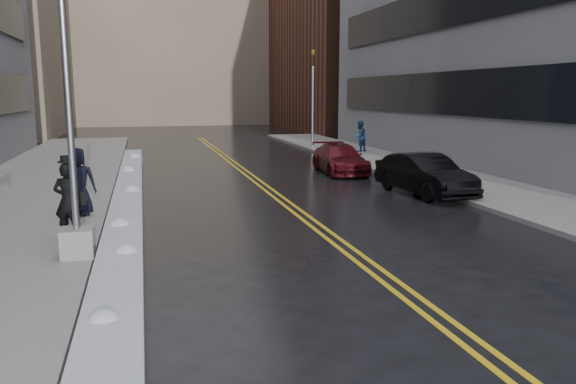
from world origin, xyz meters
TOP-DOWN VIEW (x-y plane):
  - ground at (0.00, 0.00)m, footprint 160.00×160.00m
  - sidewalk_west at (-5.75, 10.00)m, footprint 5.50×50.00m
  - sidewalk_east at (10.00, 10.00)m, footprint 4.00×50.00m
  - lane_line_left at (2.35, 10.00)m, footprint 0.12×50.00m
  - lane_line_right at (2.65, 10.00)m, footprint 0.12×50.00m
  - snow_ridge at (-2.45, 8.00)m, footprint 0.90×30.00m
  - building_far at (2.00, 60.00)m, footprint 36.00×16.00m
  - lamppost at (-3.30, 2.00)m, footprint 0.65×0.65m
  - fire_hydrant at (9.00, 10.00)m, footprint 0.26×0.26m
  - traffic_signal at (8.50, 24.00)m, footprint 0.16×0.20m
  - pedestrian_fedora at (-3.63, 3.59)m, footprint 0.74×0.57m
  - pedestrian_c at (-3.67, 6.20)m, footprint 0.94×0.62m
  - pedestrian_east at (10.31, 20.50)m, footprint 1.08×1.01m
  - car_black at (7.50, 7.41)m, footprint 1.96×4.50m
  - car_maroon at (6.55, 13.38)m, footprint 2.04×4.48m

SIDE VIEW (x-z plane):
  - ground at x=0.00m, z-range 0.00..0.00m
  - lane_line_left at x=2.35m, z-range 0.00..0.01m
  - lane_line_right at x=2.65m, z-range 0.00..0.01m
  - sidewalk_west at x=-5.75m, z-range 0.00..0.15m
  - sidewalk_east at x=10.00m, z-range 0.00..0.15m
  - snow_ridge at x=-2.45m, z-range 0.00..0.34m
  - fire_hydrant at x=9.00m, z-range 0.18..0.91m
  - car_maroon at x=6.55m, z-range 0.00..1.27m
  - car_black at x=7.50m, z-range 0.00..1.44m
  - pedestrian_east at x=10.31m, z-range 0.15..1.92m
  - pedestrian_fedora at x=-3.63m, z-range 0.15..1.94m
  - pedestrian_c at x=-3.67m, z-range 0.15..2.04m
  - lamppost at x=-3.30m, z-range -1.28..6.35m
  - traffic_signal at x=8.50m, z-range 0.40..6.40m
  - building_far at x=2.00m, z-range 0.00..22.00m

